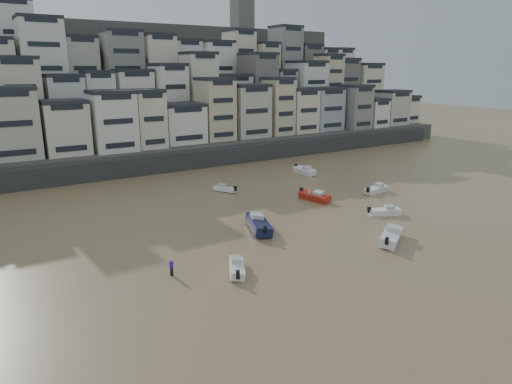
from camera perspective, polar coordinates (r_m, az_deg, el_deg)
ground at (r=38.62m, az=21.66°, el=-16.41°), size 400.00×400.00×0.00m
harbor_wall at (r=93.15m, az=-7.98°, el=4.04°), size 140.00×3.00×3.50m
hillside at (r=130.39m, az=-13.76°, el=11.91°), size 141.04×66.00×50.00m
boat_e at (r=70.23m, az=7.34°, el=-0.43°), size 2.89×5.97×1.56m
boat_a at (r=55.49m, az=16.54°, el=-5.13°), size 6.49×5.16×1.74m
boat_h at (r=74.89m, az=-3.92°, el=0.50°), size 3.26×4.46×1.17m
boat_c at (r=56.83m, az=0.33°, el=-3.87°), size 4.71×7.57×1.96m
boat_b at (r=65.26m, az=15.77°, el=-2.22°), size 4.97×3.43×1.30m
boat_i at (r=87.67m, az=6.09°, el=2.78°), size 2.22×6.07×1.63m
boat_d at (r=76.61m, az=14.85°, el=0.46°), size 5.56×2.74×1.45m
boat_j at (r=45.60m, az=-2.42°, el=-9.31°), size 3.57×4.92×1.29m
person_blue at (r=45.68m, az=-10.52°, el=-9.21°), size 0.44×0.44×1.74m
person_pink at (r=70.28m, az=6.67°, el=-0.32°), size 0.44×0.44×1.74m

